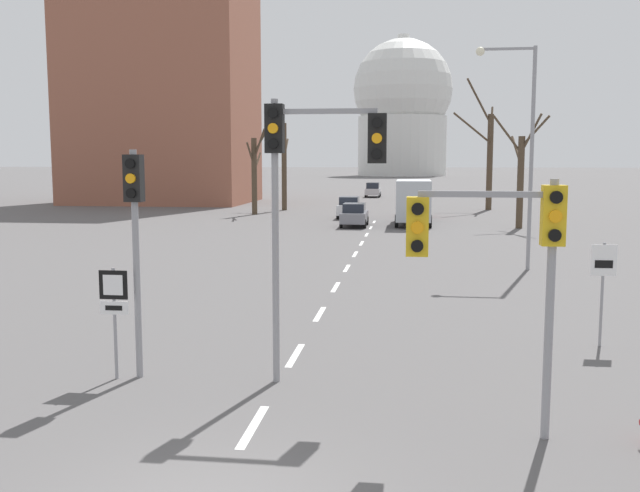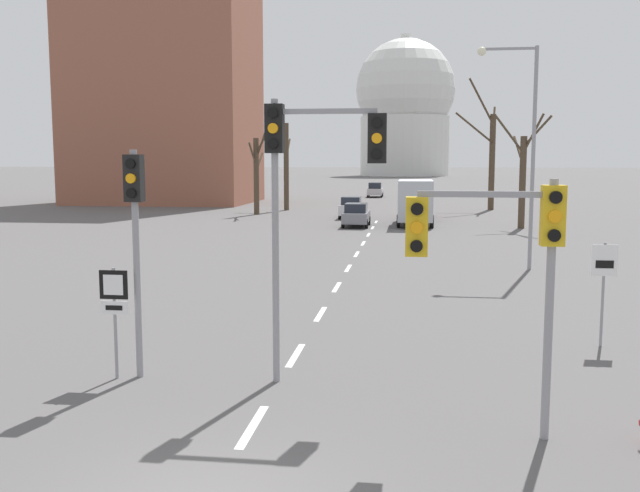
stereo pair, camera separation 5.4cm
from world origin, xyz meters
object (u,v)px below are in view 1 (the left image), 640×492
Objects in this scene: traffic_signal_near_right at (502,243)px; route_sign_post at (114,304)px; sedan_mid_centre at (419,207)px; speed_limit_sign at (603,276)px; sedan_far_left at (373,190)px; traffic_signal_centre_tall at (309,169)px; sedan_near_right at (354,215)px; street_lamp_right at (522,135)px; traffic_signal_near_left at (135,220)px; sedan_near_left at (349,207)px; delivery_truck at (413,201)px.

traffic_signal_near_right is 7.97m from route_sign_post.
route_sign_post is 0.54× the size of sedan_mid_centre.
route_sign_post is 0.91× the size of speed_limit_sign.
sedan_far_left is at bearing 99.92° from sedan_mid_centre.
sedan_mid_centre is 0.97× the size of sedan_far_left.
route_sign_post is 43.74m from sedan_mid_centre.
sedan_near_right is (-1.77, 34.17, -3.56)m from traffic_signal_centre_tall.
traffic_signal_centre_tall is 0.63× the size of street_lamp_right.
traffic_signal_near_left reaches higher than traffic_signal_near_right.
traffic_signal_centre_tall is at bearing 3.56° from route_sign_post.
street_lamp_right reaches higher than traffic_signal_centre_tall.
sedan_mid_centre is at bearing 18.79° from sedan_near_left.
traffic_signal_near_right is 1.66× the size of speed_limit_sign.
traffic_signal_near_right is 18.89m from street_lamp_right.
route_sign_post is 19.82m from street_lamp_right.
sedan_near_left is (-9.36, 37.41, -0.89)m from speed_limit_sign.
traffic_signal_centre_tall reaches higher than traffic_signal_near_left.
street_lamp_right is at bearing 68.12° from traffic_signal_centre_tall.
traffic_signal_near_left is 11.05m from speed_limit_sign.
street_lamp_right is at bearing -81.91° from sedan_mid_centre.
delivery_truck is at bearing -82.62° from sedan_far_left.
sedan_near_left is at bearing -161.21° from sedan_mid_centre.
sedan_near_left is at bearing 88.17° from route_sign_post.
delivery_truck is at bearing 97.88° from speed_limit_sign.
delivery_truck is (6.23, 36.21, 0.11)m from route_sign_post.
speed_limit_sign is (10.68, 3.99, 0.15)m from route_sign_post.
sedan_far_left is 0.62× the size of delivery_truck.
sedan_mid_centre is at bearing 95.85° from speed_limit_sign.
sedan_near_left is (1.32, 41.40, -0.74)m from route_sign_post.
street_lamp_right is (-0.20, 12.35, 3.79)m from speed_limit_sign.
traffic_signal_centre_tall is (-3.47, 2.41, 1.14)m from traffic_signal_near_right.
street_lamp_right reaches higher than sedan_mid_centre.
delivery_truck is at bearing -93.56° from sedan_mid_centre.
speed_limit_sign is 0.63× the size of sedan_near_left.
traffic_signal_centre_tall is at bearing 0.89° from traffic_signal_near_left.
sedan_mid_centre is (4.41, 8.80, 0.01)m from sedan_near_right.
sedan_mid_centre is (-3.82, 26.87, -4.71)m from street_lamp_right.
traffic_signal_near_right is at bearing -99.18° from street_lamp_right.
sedan_far_left is (-2.54, 72.60, -3.50)m from traffic_signal_centre_tall.
speed_limit_sign is at bearing -84.15° from sedan_mid_centre.
delivery_truck reaches higher than speed_limit_sign.
delivery_truck is (3.98, 1.79, 0.90)m from sedan_near_right.
speed_limit_sign is at bearing 29.31° from traffic_signal_centre_tall.
sedan_far_left is (1.05, 72.66, -2.46)m from traffic_signal_near_left.
speed_limit_sign is 0.64× the size of sedan_near_right.
traffic_signal_centre_tall reaches higher than sedan_near_right.
traffic_signal_near_left is 1.17× the size of sedan_near_left.
traffic_signal_centre_tall reaches higher than speed_limit_sign.
street_lamp_right is at bearing 80.82° from traffic_signal_near_right.
sedan_far_left is at bearing 97.38° from delivery_truck.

